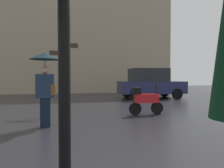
# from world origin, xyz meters

# --- Properties ---
(pedestrian_with_umbrella) EXTENTS (0.84, 0.84, 2.07)m
(pedestrian_with_umbrella) POSITION_xyz_m (-0.93, 3.61, 1.49)
(pedestrian_with_umbrella) COLOR black
(pedestrian_with_umbrella) RESTS_ON ground
(parked_scooter) EXTENTS (1.32, 0.32, 1.23)m
(parked_scooter) POSITION_xyz_m (2.48, 4.89, 0.55)
(parked_scooter) COLOR black
(parked_scooter) RESTS_ON ground
(parked_car_left) EXTENTS (4.26, 2.03, 1.98)m
(parked_car_left) POSITION_xyz_m (4.99, 10.60, 1.00)
(parked_car_left) COLOR #1E234C
(parked_car_left) RESTS_ON ground
(street_signpost) EXTENTS (1.08, 0.08, 2.87)m
(street_signpost) POSITION_xyz_m (-0.49, 5.84, 1.74)
(street_signpost) COLOR black
(street_signpost) RESTS_ON ground
(building_block) EXTENTS (18.25, 3.00, 12.93)m
(building_block) POSITION_xyz_m (0.00, 17.33, 6.46)
(building_block) COLOR gray
(building_block) RESTS_ON ground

